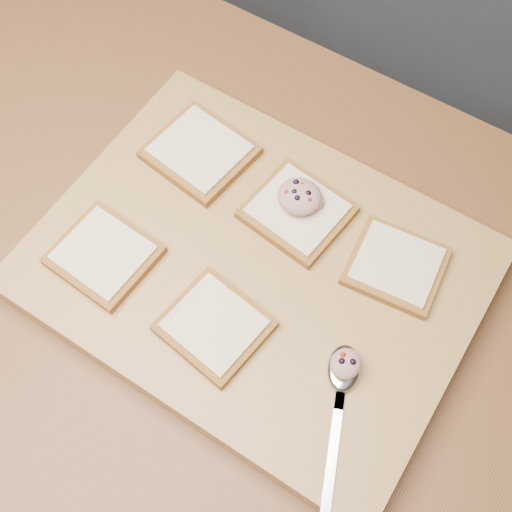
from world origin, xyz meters
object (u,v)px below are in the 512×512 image
Objects in this scene: cutting_board at (256,270)px; tuna_salad_dollop at (300,196)px; bread_far_center at (297,211)px; spoon at (342,380)px.

tuna_salad_dollop reaches higher than cutting_board.
bread_far_center is 0.02m from tuna_salad_dollop.
bread_far_center is 0.22m from spoon.
bread_far_center is 2.32× the size of tuna_salad_dollop.
tuna_salad_dollop is at bearing 87.68° from cutting_board.
bread_far_center reaches higher than spoon.
tuna_salad_dollop is at bearing 133.33° from spoon.
cutting_board is 2.89× the size of spoon.
spoon is (0.16, -0.07, 0.03)m from cutting_board.
spoon is at bearing -46.67° from tuna_salad_dollop.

